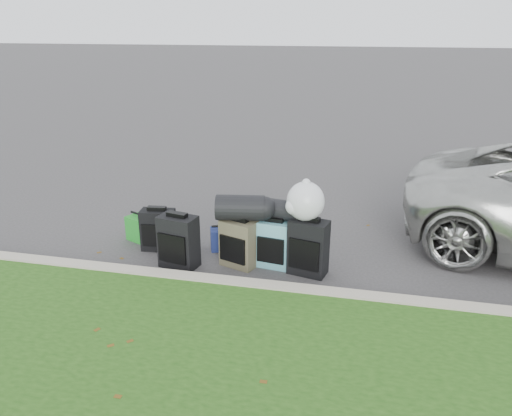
% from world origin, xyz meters
% --- Properties ---
extents(ground, '(120.00, 120.00, 0.00)m').
position_xyz_m(ground, '(0.00, 0.00, 0.00)').
color(ground, '#383535').
rests_on(ground, ground).
extents(curb, '(120.00, 0.18, 0.15)m').
position_xyz_m(curb, '(0.00, -1.00, 0.07)').
color(curb, '#9E937F').
rests_on(curb, ground).
extents(suitcase_small_black, '(0.45, 0.28, 0.54)m').
position_xyz_m(suitcase_small_black, '(-1.32, -0.12, 0.27)').
color(suitcase_small_black, black).
rests_on(suitcase_small_black, ground).
extents(suitcase_large_black_left, '(0.49, 0.35, 0.64)m').
position_xyz_m(suitcase_large_black_left, '(-0.89, -0.53, 0.32)').
color(suitcase_large_black_left, black).
rests_on(suitcase_large_black_left, ground).
extents(suitcase_olive, '(0.49, 0.39, 0.58)m').
position_xyz_m(suitcase_olive, '(-0.19, -0.35, 0.29)').
color(suitcase_olive, '#403C2A').
rests_on(suitcase_olive, ground).
extents(suitcase_teal, '(0.43, 0.29, 0.58)m').
position_xyz_m(suitcase_teal, '(0.23, -0.28, 0.29)').
color(suitcase_teal, teal).
rests_on(suitcase_teal, ground).
extents(suitcase_large_black_right, '(0.49, 0.35, 0.66)m').
position_xyz_m(suitcase_large_black_right, '(0.65, -0.37, 0.33)').
color(suitcase_large_black_right, black).
rests_on(suitcase_large_black_right, ground).
extents(tote_green, '(0.37, 0.34, 0.33)m').
position_xyz_m(tote_green, '(-1.70, 0.09, 0.17)').
color(tote_green, '#1C8022').
rests_on(tote_green, ground).
extents(tote_navy, '(0.32, 0.29, 0.29)m').
position_xyz_m(tote_navy, '(-0.53, 0.04, 0.14)').
color(tote_navy, navy).
rests_on(tote_navy, ground).
extents(duffel_left, '(0.61, 0.39, 0.31)m').
position_xyz_m(duffel_left, '(-0.18, -0.31, 0.73)').
color(duffel_left, black).
rests_on(duffel_left, suitcase_olive).
extents(duffel_right, '(0.48, 0.32, 0.25)m').
position_xyz_m(duffel_right, '(0.30, -0.19, 0.70)').
color(duffel_right, black).
rests_on(duffel_right, suitcase_teal).
extents(trash_bag, '(0.44, 0.44, 0.44)m').
position_xyz_m(trash_bag, '(0.59, -0.32, 0.88)').
color(trash_bag, silver).
rests_on(trash_bag, suitcase_large_black_right).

